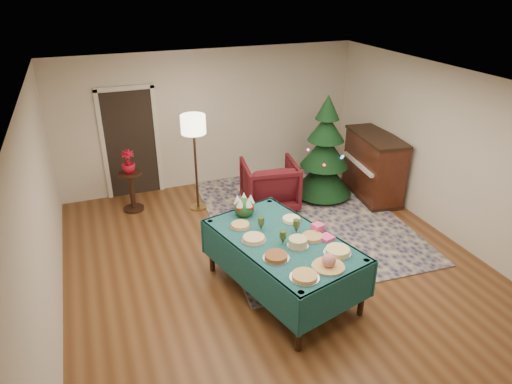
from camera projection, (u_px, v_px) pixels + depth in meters
name	position (u px, v px, depth m)	size (l,w,h in m)	color
room_shell	(284.00, 190.00, 6.10)	(7.00, 7.00, 7.00)	#593319
doorway	(131.00, 141.00, 8.62)	(1.08, 0.04, 2.16)	black
rug	(303.00, 217.00, 8.20)	(3.20, 4.20, 0.02)	#131847
buffet_table	(282.00, 250.00, 6.03)	(1.76, 2.40, 0.84)	black
platter_0	(305.00, 276.00, 5.19)	(0.35, 0.35, 0.05)	silver
platter_1	(329.00, 262.00, 5.36)	(0.39, 0.39, 0.18)	silver
platter_2	(338.00, 251.00, 5.64)	(0.35, 0.35, 0.07)	silver
platter_3	(276.00, 257.00, 5.54)	(0.33, 0.33, 0.06)	silver
platter_4	(298.00, 242.00, 5.78)	(0.28, 0.28, 0.11)	silver
platter_5	(312.00, 237.00, 5.97)	(0.32, 0.32, 0.05)	silver
platter_6	(254.00, 239.00, 5.92)	(0.33, 0.33, 0.06)	silver
platter_7	(291.00, 219.00, 6.39)	(0.29, 0.29, 0.05)	silver
platter_8	(240.00, 225.00, 6.24)	(0.29, 0.29, 0.05)	silver
goblet_0	(261.00, 223.00, 6.12)	(0.09, 0.09, 0.20)	#2D471E
goblet_1	(296.00, 226.00, 6.06)	(0.09, 0.09, 0.20)	#2D471E
goblet_2	(283.00, 237.00, 5.80)	(0.09, 0.09, 0.20)	#2D471E
napkin_stack	(327.00, 238.00, 5.95)	(0.17, 0.17, 0.04)	#F1438D
gift_box	(318.00, 228.00, 6.11)	(0.13, 0.13, 0.11)	#EA417C
centerpiece	(244.00, 206.00, 6.48)	(0.30, 0.30, 0.35)	#1E4C1E
armchair	(270.00, 182.00, 8.38)	(0.96, 0.89, 0.98)	#4D1016
floor_lamp	(194.00, 130.00, 7.87)	(0.43, 0.43, 1.79)	#A57F3F
side_table	(132.00, 192.00, 8.31)	(0.41, 0.41, 0.74)	black
potted_plant	(129.00, 167.00, 8.09)	(0.24, 0.42, 0.24)	#AA0C1F
christmas_tree	(325.00, 153.00, 8.57)	(1.45, 1.45, 2.02)	black
piano	(373.00, 167.00, 8.73)	(0.85, 1.52, 1.25)	black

